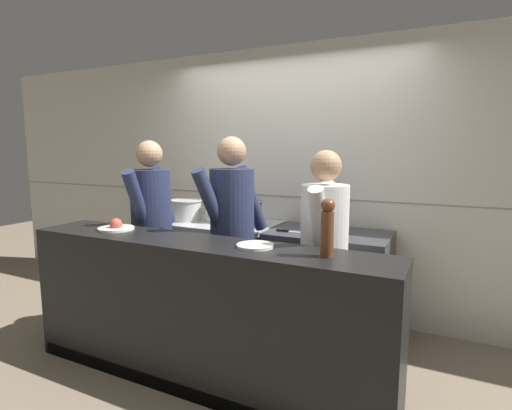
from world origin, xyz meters
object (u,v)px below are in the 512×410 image
at_px(chef_line, 324,254).
at_px(oven_range, 219,266).
at_px(sauce_pot, 218,211).
at_px(chef_head_cook, 152,228).
at_px(plated_dish_main, 116,227).
at_px(braising_pot, 249,213).
at_px(stock_pot, 186,209).
at_px(chef_sous, 232,233).
at_px(pepper_mill, 327,226).
at_px(chefs_knife, 294,232).
at_px(plated_dish_appetiser, 255,246).

bearing_deg(chef_line, oven_range, 146.74).
xyz_separation_m(sauce_pot, chef_head_cook, (-0.26, -0.66, -0.07)).
distance_m(plated_dish_main, chef_head_cook, 0.45).
distance_m(braising_pot, plated_dish_main, 1.21).
relative_size(stock_pot, chef_line, 0.20).
xyz_separation_m(stock_pot, chef_sous, (0.84, -0.54, -0.06)).
distance_m(plated_dish_main, pepper_mill, 1.67).
height_order(oven_range, plated_dish_main, plated_dish_main).
height_order(chefs_knife, chef_line, chef_line).
bearing_deg(stock_pot, oven_range, 8.19).
height_order(chef_sous, chef_line, chef_sous).
bearing_deg(chef_head_cook, braising_pot, 33.71).
height_order(stock_pot, sauce_pot, stock_pot).
bearing_deg(pepper_mill, chef_line, 108.44).
distance_m(stock_pot, pepper_mill, 2.08).
bearing_deg(chef_sous, plated_dish_main, -125.89).
bearing_deg(chef_line, braising_pot, 140.14).
relative_size(plated_dish_appetiser, chef_head_cook, 0.14).
bearing_deg(oven_range, chefs_knife, -9.36).
relative_size(braising_pot, plated_dish_main, 0.95).
height_order(stock_pot, plated_dish_appetiser, stock_pot).
bearing_deg(plated_dish_appetiser, chef_sous, 131.97).
bearing_deg(chef_head_cook, chef_line, -10.36).
distance_m(sauce_pot, chef_sous, 0.80).
relative_size(plated_dish_appetiser, chef_line, 0.15).
xyz_separation_m(stock_pot, plated_dish_main, (0.11, -1.04, 0.02)).
relative_size(stock_pot, plated_dish_appetiser, 1.38).
distance_m(stock_pot, chef_line, 1.74).
height_order(braising_pot, plated_dish_appetiser, braising_pot).
bearing_deg(chef_sous, chef_line, 14.14).
distance_m(chefs_knife, pepper_mill, 1.18).
height_order(braising_pot, pepper_mill, pepper_mill).
relative_size(sauce_pot, chef_head_cook, 0.15).
relative_size(oven_range, plated_dish_appetiser, 4.83).
height_order(stock_pot, plated_dish_main, stock_pot).
height_order(braising_pot, chef_head_cook, chef_head_cook).
height_order(sauce_pot, chefs_knife, sauce_pot).
height_order(chefs_knife, pepper_mill, pepper_mill).
height_order(plated_dish_appetiser, chef_line, chef_line).
relative_size(oven_range, chef_line, 0.71).
bearing_deg(chef_line, plated_dish_appetiser, -131.60).
distance_m(braising_pot, chef_head_cook, 0.88).
xyz_separation_m(chefs_knife, pepper_mill, (0.58, -0.99, 0.27)).
xyz_separation_m(plated_dish_main, chef_head_cook, (-0.04, 0.44, -0.09)).
distance_m(plated_dish_main, chef_sous, 0.89).
bearing_deg(oven_range, sauce_pot, 142.61).
bearing_deg(chef_line, pepper_mill, -76.97).
bearing_deg(sauce_pot, chef_sous, -49.83).
height_order(sauce_pot, chef_sous, chef_sous).
bearing_deg(stock_pot, braising_pot, 0.23).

